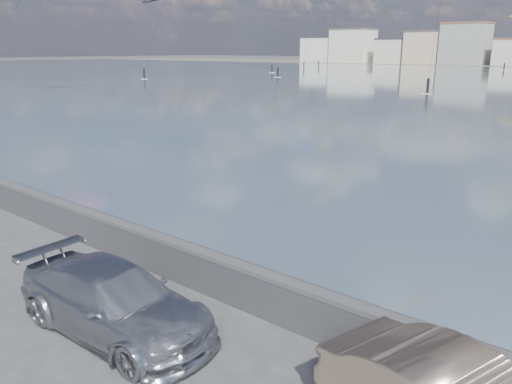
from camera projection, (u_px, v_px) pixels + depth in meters
ground at (91, 331)px, 10.00m from camera, size 700.00×700.00×0.00m
seawall at (189, 262)px, 11.85m from camera, size 400.00×0.36×1.08m
car_silver at (114, 301)px, 9.82m from camera, size 4.70×2.03×1.35m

